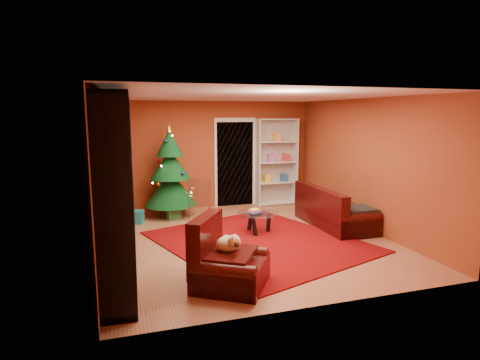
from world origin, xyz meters
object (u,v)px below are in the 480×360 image
object	(u,v)px
armchair	(231,259)
gift_box_teal	(137,217)
white_bookshelf	(277,162)
coffee_table	(258,223)
sofa	(335,206)
acrylic_chair	(199,209)
gift_box_green	(173,213)
media_unit	(115,186)
rug	(258,241)
dog	(228,244)
christmas_tree	(170,172)

from	to	relation	value
armchair	gift_box_teal	bearing A→B (deg)	48.54
white_bookshelf	coffee_table	bearing A→B (deg)	-119.00
sofa	coffee_table	xyz separation A→B (m)	(-1.69, -0.01, -0.21)
white_bookshelf	acrylic_chair	size ratio (longest dim) A/B	2.37
gift_box_green	acrylic_chair	size ratio (longest dim) A/B	0.29
media_unit	acrylic_chair	world-z (taller)	media_unit
white_bookshelf	rug	bearing A→B (deg)	-116.98
rug	armchair	xyz separation A→B (m)	(-0.99, -1.66, 0.38)
rug	armchair	world-z (taller)	armchair
sofa	acrylic_chair	distance (m)	2.79
coffee_table	acrylic_chair	bearing A→B (deg)	160.86
gift_box_green	acrylic_chair	world-z (taller)	acrylic_chair
rug	dog	world-z (taller)	dog
dog	acrylic_chair	distance (m)	2.49
gift_box_teal	armchair	xyz separation A→B (m)	(1.04, -3.64, 0.25)
coffee_table	christmas_tree	bearing A→B (deg)	127.32
rug	white_bookshelf	bearing A→B (deg)	61.70
dog	sofa	xyz separation A→B (m)	(2.88, 2.12, -0.16)
armchair	sofa	distance (m)	3.61
rug	dog	distance (m)	1.97
christmas_tree	sofa	world-z (taller)	christmas_tree
gift_box_teal	coffee_table	xyz separation A→B (m)	(2.21, -1.46, 0.07)
media_unit	gift_box_green	xyz separation A→B (m)	(1.19, 2.67, -1.14)
media_unit	coffee_table	bearing A→B (deg)	25.62
sofa	media_unit	bearing A→B (deg)	104.81
christmas_tree	sofa	size ratio (longest dim) A/B	1.08
media_unit	rug	bearing A→B (deg)	16.15
white_bookshelf	gift_box_teal	bearing A→B (deg)	-165.67
rug	sofa	distance (m)	1.99
coffee_table	media_unit	bearing A→B (deg)	-156.80
sofa	dog	bearing A→B (deg)	126.53
white_bookshelf	dog	xyz separation A→B (m)	(-2.52, -4.39, -0.51)
christmas_tree	gift_box_teal	distance (m)	1.25
media_unit	coffee_table	xyz separation A→B (m)	(2.60, 1.11, -1.06)
dog	coffee_table	xyz separation A→B (m)	(1.18, 2.11, -0.37)
christmas_tree	armchair	xyz separation A→B (m)	(0.24, -4.04, -0.63)
gift_box_teal	white_bookshelf	size ratio (longest dim) A/B	0.12
media_unit	christmas_tree	world-z (taller)	media_unit
acrylic_chair	armchair	bearing A→B (deg)	-78.90
rug	white_bookshelf	distance (m)	3.35
media_unit	gift_box_teal	bearing A→B (deg)	83.69
armchair	coffee_table	xyz separation A→B (m)	(1.17, 2.18, -0.18)
sofa	acrylic_chair	size ratio (longest dim) A/B	2.06
gift_box_teal	white_bookshelf	xyz separation A→B (m)	(3.54, 0.82, 0.95)
gift_box_green	white_bookshelf	world-z (taller)	white_bookshelf
white_bookshelf	dog	bearing A→B (deg)	-118.51
gift_box_green	dog	bearing A→B (deg)	-86.46
media_unit	sofa	bearing A→B (deg)	17.12
armchair	dog	world-z (taller)	armchair
sofa	coffee_table	world-z (taller)	sofa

